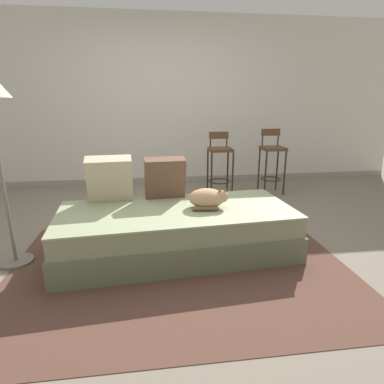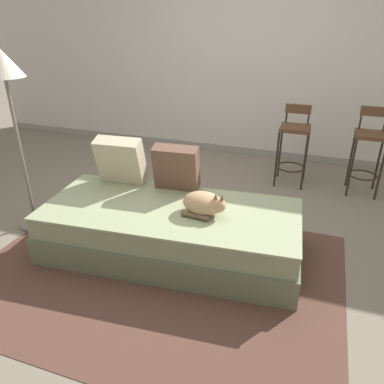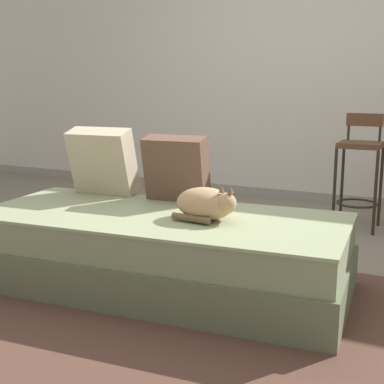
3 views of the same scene
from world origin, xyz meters
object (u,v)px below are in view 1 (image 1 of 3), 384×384
Objects in this scene: couch at (177,231)px; throw_pillow_corner at (110,179)px; bar_stool_by_doorway at (272,157)px; bar_stool_near_window at (220,159)px; cat at (208,198)px; throw_pillow_middle at (165,178)px.

couch is 4.88× the size of throw_pillow_corner.
throw_pillow_corner is 2.61m from bar_stool_by_doorway.
bar_stool_by_doorway is (2.15, 1.47, -0.10)m from throw_pillow_corner.
couch is at bearing -131.08° from bar_stool_by_doorway.
bar_stool_near_window is 0.78m from bar_stool_by_doorway.
throw_pillow_corner is at bearing -132.92° from bar_stool_near_window.
couch is 5.92× the size of cat.
throw_pillow_middle is 2.18m from bar_stool_by_doorway.
couch is 2.37× the size of bar_stool_near_window.
throw_pillow_corner is at bearing 152.50° from couch.
couch is 0.54m from throw_pillow_middle.
couch is 5.28× the size of throw_pillow_middle.
bar_stool_by_doorway reaches higher than throw_pillow_corner.
bar_stool_by_doorway is (0.78, 0.00, 0.01)m from bar_stool_near_window.
bar_stool_near_window is at bearing 47.08° from throw_pillow_corner.
bar_stool_by_doorway is at bearing 0.05° from bar_stool_near_window.
cat reaches higher than couch.
throw_pillow_middle is at bearing 136.50° from cat.
bar_stool_near_window is at bearing 74.37° from cat.
bar_stool_near_window is 0.96× the size of bar_stool_by_doorway.
cat is at bearing -19.05° from throw_pillow_corner.
bar_stool_by_doorway is at bearing 48.92° from couch.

